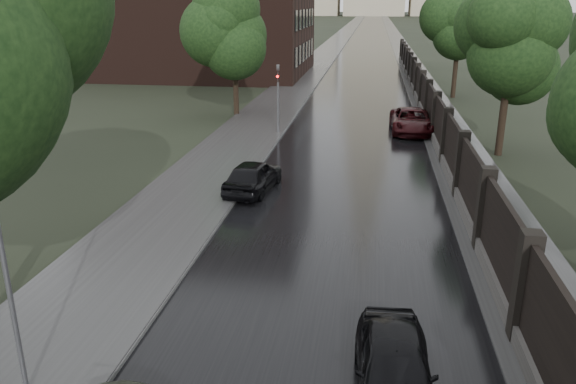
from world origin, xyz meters
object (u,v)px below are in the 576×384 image
at_px(traffic_light, 278,93).
at_px(car_right_far, 411,121).
at_px(lamp_post, 6,276).
at_px(tree_left_far, 234,36).
at_px(tree_right_c, 459,34).
at_px(hatchback_left, 253,176).
at_px(car_right_near, 394,368).
at_px(tree_right_b, 510,55).

bearing_deg(traffic_light, car_right_far, 11.45).
bearing_deg(lamp_post, traffic_light, 87.32).
bearing_deg(tree_left_far, tree_right_c, 32.83).
bearing_deg(hatchback_left, lamp_post, 89.35).
bearing_deg(tree_right_c, hatchback_left, -113.56).
xyz_separation_m(hatchback_left, car_right_near, (5.30, -11.93, -0.02)).
relative_size(tree_left_far, hatchback_left, 1.89).
relative_size(traffic_light, car_right_far, 0.79).
height_order(lamp_post, hatchback_left, lamp_post).
height_order(tree_right_b, tree_right_c, same).
bearing_deg(car_right_near, traffic_light, 102.79).
relative_size(tree_right_b, tree_right_c, 1.00).
height_order(tree_left_far, hatchback_left, tree_left_far).
height_order(hatchback_left, car_right_near, hatchback_left).
height_order(tree_left_far, tree_right_c, tree_left_far).
height_order(car_right_near, car_right_far, car_right_far).
bearing_deg(tree_right_c, car_right_far, -106.96).
distance_m(tree_right_c, lamp_post, 40.67).
xyz_separation_m(lamp_post, car_right_near, (7.10, 1.11, -2.02)).
relative_size(traffic_light, hatchback_left, 1.03).
height_order(tree_right_c, car_right_far, tree_right_c).
height_order(tree_left_far, car_right_far, tree_left_far).
distance_m(lamp_post, car_right_near, 7.47).
distance_m(tree_right_b, traffic_light, 12.44).
xyz_separation_m(tree_right_c, traffic_light, (-11.80, -15.01, -2.55)).
xyz_separation_m(tree_right_b, tree_right_c, (0.00, 18.00, 0.00)).
bearing_deg(car_right_far, traffic_light, -170.14).
bearing_deg(tree_right_b, lamp_post, -122.18).
bearing_deg(hatchback_left, tree_right_b, -138.89).
bearing_deg(car_right_far, tree_right_c, 71.44).
bearing_deg(car_right_near, hatchback_left, 111.75).
relative_size(lamp_post, car_right_far, 1.01).
distance_m(hatchback_left, car_right_far, 13.90).
height_order(tree_left_far, tree_right_b, tree_left_far).
distance_m(traffic_light, hatchback_left, 10.62).
bearing_deg(tree_right_c, traffic_light, -128.18).
bearing_deg(tree_right_c, lamp_post, -108.52).
bearing_deg(car_right_far, hatchback_left, -121.82).
xyz_separation_m(tree_right_b, car_right_near, (-5.80, -19.39, -4.30)).
distance_m(lamp_post, traffic_light, 23.52).
bearing_deg(tree_left_far, car_right_far, -16.81).
bearing_deg(traffic_light, tree_right_b, -14.24).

